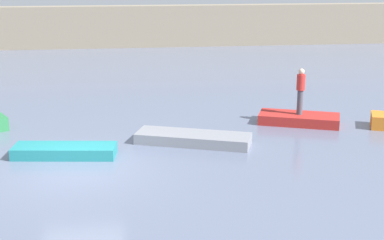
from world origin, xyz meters
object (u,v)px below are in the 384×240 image
Objects in this scene: rowboat_grey at (193,138)px; person_red_shirt at (301,89)px; rowboat_red at (299,119)px; rowboat_teal at (65,151)px.

rowboat_grey is 4.86m from person_red_shirt.
rowboat_grey is 4.71m from rowboat_red.
rowboat_red reaches higher than rowboat_teal.
rowboat_teal is 1.08× the size of rowboat_red.
rowboat_teal is 4.29m from rowboat_grey.
rowboat_teal is at bearing -141.19° from rowboat_red.
rowboat_red reaches higher than rowboat_grey.
person_red_shirt is (8.52, 2.73, 1.17)m from rowboat_teal.
rowboat_red is 1.70× the size of person_red_shirt.
person_red_shirt reaches higher than rowboat_grey.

